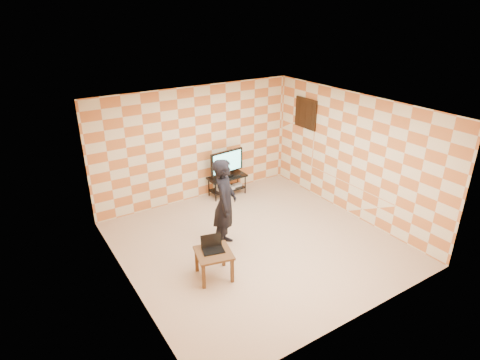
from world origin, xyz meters
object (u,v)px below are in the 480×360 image
Objects in this scene: side_table at (214,256)px; person at (225,204)px; tv at (227,162)px; tv_stand at (227,181)px.

person reaches higher than side_table.
person is (-1.19, -1.92, 0.04)m from tv.
side_table is 0.40× the size of person.
side_table is at bearing -124.83° from tv.
person reaches higher than tv.
tv_stand is 3.25m from side_table.
side_table is (-1.85, -2.66, -0.45)m from tv.
tv is at bearing -95.56° from tv_stand.
tv_stand is at bearing 5.90° from person.
tv_stand is 1.06× the size of tv.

